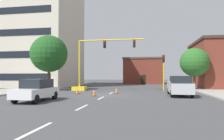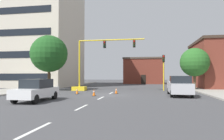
{
  "view_description": "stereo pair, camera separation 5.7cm",
  "coord_description": "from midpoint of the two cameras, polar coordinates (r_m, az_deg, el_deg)",
  "views": [
    {
      "loc": [
        4.05,
        -21.12,
        2.02
      ],
      "look_at": [
        -0.57,
        6.35,
        2.78
      ],
      "focal_mm": 33.02,
      "sensor_mm": 36.0,
      "label": 1
    },
    {
      "loc": [
        4.11,
        -21.12,
        2.02
      ],
      "look_at": [
        -0.57,
        6.35,
        2.78
      ],
      "focal_mm": 33.02,
      "sensor_mm": 36.0,
      "label": 2
    }
  ],
  "objects": [
    {
      "name": "ground_plane",
      "position": [
        21.61,
        -1.38,
        -6.92
      ],
      "size": [
        160.0,
        160.0,
        0.0
      ],
      "primitive_type": "plane",
      "color": "#424244"
    },
    {
      "name": "sidewalk_left",
      "position": [
        33.87,
        -21.03,
        -4.75
      ],
      "size": [
        6.0,
        56.0,
        0.14
      ],
      "primitive_type": "cube",
      "color": "#9E998E",
      "rests_on": "ground_plane"
    },
    {
      "name": "sidewalk_right",
      "position": [
        30.55,
        26.84,
        -5.05
      ],
      "size": [
        6.0,
        56.0,
        0.14
      ],
      "primitive_type": "cube",
      "color": "#9E998E",
      "rests_on": "ground_plane"
    },
    {
      "name": "lane_stripe_seg_0",
      "position": [
        8.45,
        -20.41,
        -15.26
      ],
      "size": [
        0.16,
        2.4,
        0.01
      ],
      "primitive_type": "cube",
      "color": "silver",
      "rests_on": "ground_plane"
    },
    {
      "name": "lane_stripe_seg_1",
      "position": [
        13.42,
        -8.4,
        -10.18
      ],
      "size": [
        0.16,
        2.4,
        0.01
      ],
      "primitive_type": "cube",
      "color": "silver",
      "rests_on": "ground_plane"
    },
    {
      "name": "lane_stripe_seg_2",
      "position": [
        18.68,
        -3.15,
        -7.75
      ],
      "size": [
        0.16,
        2.4,
        0.01
      ],
      "primitive_type": "cube",
      "color": "silver",
      "rests_on": "ground_plane"
    },
    {
      "name": "lane_stripe_seg_3",
      "position": [
        24.05,
        -0.24,
        -6.36
      ],
      "size": [
        0.16,
        2.4,
        0.01
      ],
      "primitive_type": "cube",
      "color": "silver",
      "rests_on": "ground_plane"
    },
    {
      "name": "building_tall_left",
      "position": [
        43.09,
        -19.54,
        10.54
      ],
      "size": [
        14.37,
        13.87,
        21.96
      ],
      "color": "beige",
      "rests_on": "ground_plane"
    },
    {
      "name": "building_brick_center",
      "position": [
        52.97,
        8.67,
        -0.22
      ],
      "size": [
        10.0,
        7.45,
        6.46
      ],
      "color": "brown",
      "rests_on": "ground_plane"
    },
    {
      "name": "traffic_signal_gantry",
      "position": [
        27.87,
        -6.63,
        -1.01
      ],
      "size": [
        9.64,
        1.2,
        6.83
      ],
      "color": "yellow",
      "rests_on": "ground_plane"
    },
    {
      "name": "traffic_light_pole_right",
      "position": [
        28.54,
        14.02,
        1.52
      ],
      "size": [
        0.32,
        0.47,
        4.8
      ],
      "color": "yellow",
      "rests_on": "ground_plane"
    },
    {
      "name": "tree_right_mid",
      "position": [
        30.56,
        21.82,
        1.99
      ],
      "size": [
        3.94,
        3.94,
        5.83
      ],
      "color": "brown",
      "rests_on": "ground_plane"
    },
    {
      "name": "tree_left_near",
      "position": [
        29.16,
        -17.08,
        4.3
      ],
      "size": [
        4.97,
        4.97,
        7.46
      ],
      "color": "#4C3823",
      "rests_on": "ground_plane"
    },
    {
      "name": "pickup_truck_silver",
      "position": [
        21.71,
        18.06,
        -4.24
      ],
      "size": [
        2.14,
        5.45,
        1.99
      ],
      "color": "#BCBCC1",
      "rests_on": "ground_plane"
    },
    {
      "name": "sedan_white_near_left",
      "position": [
        17.42,
        -20.23,
        -5.19
      ],
      "size": [
        1.87,
        4.5,
        1.74
      ],
      "color": "white",
      "rests_on": "ground_plane"
    },
    {
      "name": "traffic_cone_roadside_a",
      "position": [
        23.04,
        -9.7,
        -5.75
      ],
      "size": [
        0.36,
        0.36,
        0.67
      ],
      "color": "black",
      "rests_on": "ground_plane"
    },
    {
      "name": "traffic_cone_roadside_b",
      "position": [
        20.51,
        -5.06,
        -6.27
      ],
      "size": [
        0.36,
        0.36,
        0.68
      ],
      "color": "black",
      "rests_on": "ground_plane"
    },
    {
      "name": "traffic_cone_roadside_c",
      "position": [
        22.98,
        1.13,
        -5.79
      ],
      "size": [
        0.36,
        0.36,
        0.66
      ],
      "color": "black",
      "rests_on": "ground_plane"
    }
  ]
}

